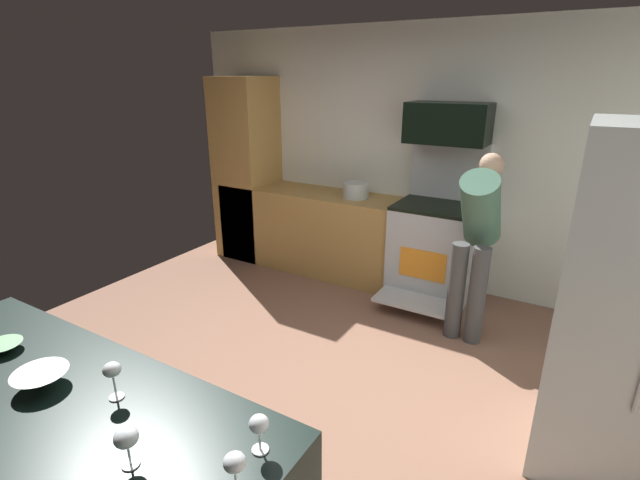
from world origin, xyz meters
The scene contains 14 objects.
ground_plane centered at (0.00, 0.00, -0.01)m, with size 5.20×4.80×0.02m, color #855C49.
wall_back centered at (0.00, 2.34, 1.30)m, with size 5.20×0.12×2.60m, color silver.
lower_cabinet_run centered at (-0.90, 1.98, 0.45)m, with size 2.40×0.60×0.90m, color #AE8243.
cabinet_column centered at (-1.90, 1.98, 1.05)m, with size 0.60×0.60×2.10m, color #AE8243.
oven_range centered at (0.42, 1.97, 0.51)m, with size 0.76×0.98×1.51m.
microwave centered at (0.42, 2.06, 1.70)m, with size 0.74×0.38×0.37m, color black.
person_cook centered at (0.91, 1.44, 0.89)m, with size 0.31×0.62×1.52m.
mixing_bowl_large centered at (-0.18, -1.47, 0.93)m, with size 0.22×0.22×0.07m, color white.
mixing_bowl_small centered at (-0.60, -1.41, 0.92)m, with size 0.17×0.17×0.04m, color #5D8F62.
wine_glass_near centered at (0.14, -1.36, 1.02)m, with size 0.07×0.07×0.16m.
wine_glass_mid centered at (0.85, -1.46, 1.02)m, with size 0.07×0.07×0.16m.
wine_glass_far centered at (0.81, -1.28, 1.00)m, with size 0.07×0.07×0.14m.
wine_glass_extra centered at (0.48, -1.55, 1.01)m, with size 0.08×0.08×0.15m.
stock_pot centered at (-0.46, 1.98, 0.98)m, with size 0.27×0.27×0.16m, color #B7C1BC.
Camera 1 is at (1.62, -2.25, 2.12)m, focal length 25.87 mm.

